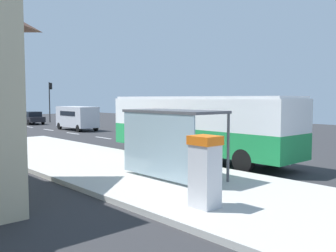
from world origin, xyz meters
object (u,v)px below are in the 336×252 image
bus (197,123)px  recycling_bin_red (159,151)px  white_van (77,116)px  traffic_light_near_side (50,96)px  sedan_near (32,118)px  bus_shelter (167,126)px  recycling_bin_green (169,152)px  ticket_machine (205,171)px  recycling_bin_orange (149,149)px

bus → recycling_bin_red: 2.76m
white_van → traffic_light_near_side: bearing=75.9°
sedan_near → recycling_bin_red: (-6.50, -31.02, -0.14)m
recycling_bin_red → traffic_light_near_side: size_ratio=0.18×
bus_shelter → recycling_bin_green: bearing=46.9°
sedan_near → traffic_light_near_side: size_ratio=0.87×
ticket_machine → traffic_light_near_side: (13.64, 39.26, 2.26)m
white_van → recycling_bin_green: (-6.40, -20.35, -0.69)m
bus → white_van: bus is taller
recycling_bin_red → ticket_machine: bearing=-121.3°
recycling_bin_orange → traffic_light_near_side: size_ratio=0.18×
recycling_bin_orange → bus_shelter: bus_shelter is taller
sedan_near → recycling_bin_orange: size_ratio=4.71×
white_van → recycling_bin_red: bearing=-108.0°
bus_shelter → recycling_bin_red: bearing=54.1°
sedan_near → recycling_bin_red: sedan_near is taller
recycling_bin_red → traffic_light_near_side: bearing=73.5°
traffic_light_near_side → bus_shelter: (-11.91, -35.83, -1.33)m
ticket_machine → traffic_light_near_side: traffic_light_near_side is taller
recycling_bin_green → traffic_light_near_side: bearing=73.8°
bus → white_van: 20.14m
white_van → recycling_bin_red: (-6.40, -19.65, -0.69)m
white_van → recycling_bin_orange: bearing=-108.7°
traffic_light_near_side → recycling_bin_red: bearing=-106.5°
white_van → recycling_bin_red: size_ratio=5.52×
white_van → recycling_bin_green: 21.34m
traffic_light_near_side → bus_shelter: bearing=-108.4°
ticket_machine → recycling_bin_red: ticket_machine is taller
sedan_near → recycling_bin_green: size_ratio=4.71×
sedan_near → recycling_bin_orange: bearing=-102.1°
ticket_machine → traffic_light_near_side: size_ratio=0.37×
bus → bus_shelter: size_ratio=2.76×
white_van → recycling_bin_green: size_ratio=5.52×
sedan_near → ticket_machine: 38.95m
bus → traffic_light_near_side: 33.68m
white_van → recycling_bin_orange: size_ratio=5.52×
recycling_bin_orange → bus_shelter: size_ratio=0.24×
white_van → traffic_light_near_side: size_ratio=1.01×
bus → ticket_machine: (-6.43, -6.40, -0.67)m
bus → recycling_bin_red: size_ratio=11.60×
white_van → recycling_bin_green: white_van is taller
recycling_bin_orange → recycling_bin_red: bearing=-90.0°
white_van → sedan_near: size_ratio=1.17×
bus_shelter → recycling_bin_orange: bearing=59.5°
recycling_bin_red → traffic_light_near_side: 34.28m
white_van → ticket_machine: (-10.35, -26.15, -0.17)m
recycling_bin_green → traffic_light_near_side: 34.95m
sedan_near → traffic_light_near_side: bearing=28.6°
white_van → recycling_bin_orange: (-6.40, -18.95, -0.69)m
recycling_bin_orange → traffic_light_near_side: 33.62m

